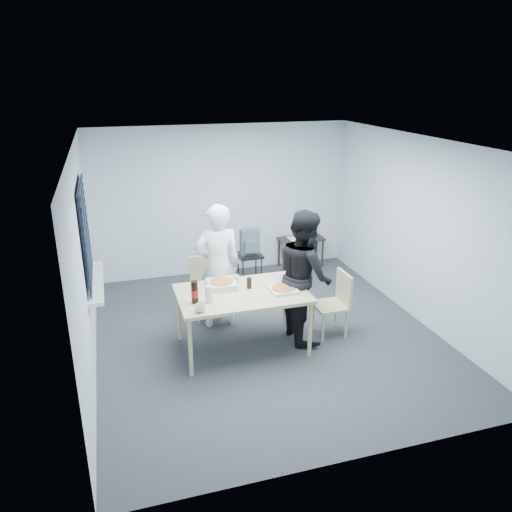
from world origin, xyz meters
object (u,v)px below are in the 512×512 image
object	(u,v)px
stool	(250,260)
mug_a	(201,308)
chair_far	(206,282)
mug_b	(236,279)
dining_table	(242,296)
side_table	(301,242)
person_white	(218,266)
backpack	(250,242)
chair_right	(336,299)
soda_bottle	(195,292)
person_black	(304,275)

from	to	relation	value
stool	mug_a	size ratio (longest dim) A/B	4.48
chair_far	mug_b	distance (m)	0.87
dining_table	side_table	world-z (taller)	dining_table
person_white	mug_b	bearing A→B (deg)	110.56
dining_table	mug_a	bearing A→B (deg)	-147.01
mug_b	backpack	bearing A→B (deg)	67.96
chair_far	chair_right	size ratio (longest dim) A/B	1.00
mug_b	dining_table	bearing A→B (deg)	-91.03
chair_far	stool	world-z (taller)	chair_far
chair_right	soda_bottle	bearing A→B (deg)	-176.25
person_white	backpack	size ratio (longest dim) A/B	4.17
dining_table	side_table	distance (m)	3.11
stool	mug_b	world-z (taller)	mug_b
stool	mug_b	bearing A→B (deg)	-111.89
mug_a	dining_table	bearing A→B (deg)	32.99
person_black	mug_b	distance (m)	0.90
soda_bottle	mug_a	bearing A→B (deg)	-86.17
chair_far	side_table	bearing A→B (deg)	34.66
side_table	soda_bottle	size ratio (longest dim) A/B	3.00
chair_far	soda_bottle	xyz separation A→B (m)	(-0.36, -1.23, 0.41)
side_table	soda_bottle	xyz separation A→B (m)	(-2.43, -2.65, 0.45)
chair_right	person_black	bearing A→B (deg)	169.38
chair_far	stool	size ratio (longest dim) A/B	1.61
dining_table	mug_b	distance (m)	0.35
chair_right	person_white	xyz separation A→B (m)	(-1.46, 0.73, 0.37)
person_black	stool	distance (m)	1.96
soda_bottle	mug_b	bearing A→B (deg)	36.35
chair_right	mug_a	distance (m)	1.99
chair_far	backpack	xyz separation A→B (m)	(0.92, 0.87, 0.24)
mug_b	chair_far	bearing A→B (deg)	109.05
chair_right	person_white	world-z (taller)	person_white
mug_a	soda_bottle	distance (m)	0.27
mug_a	side_table	bearing A→B (deg)	50.40
mug_b	soda_bottle	distance (m)	0.78
person_white	mug_a	distance (m)	1.21
person_white	side_table	world-z (taller)	person_white
stool	backpack	bearing A→B (deg)	-90.00
dining_table	backpack	distance (m)	2.07
mug_a	person_black	bearing A→B (deg)	17.74
person_black	mug_b	bearing A→B (deg)	73.85
dining_table	mug_a	xyz separation A→B (m)	(-0.60, -0.39, 0.11)
chair_right	side_table	xyz separation A→B (m)	(0.49, 2.53, -0.04)
side_table	mug_b	xyz separation A→B (m)	(-1.80, -2.19, 0.36)
stool	dining_table	bearing A→B (deg)	-108.65
side_table	backpack	distance (m)	1.30
chair_far	side_table	distance (m)	2.51
chair_right	side_table	world-z (taller)	chair_right
side_table	mug_b	size ratio (longest dim) A/B	8.32
dining_table	person_black	distance (m)	0.89
backpack	mug_b	xyz separation A→B (m)	(-0.66, -1.63, 0.08)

